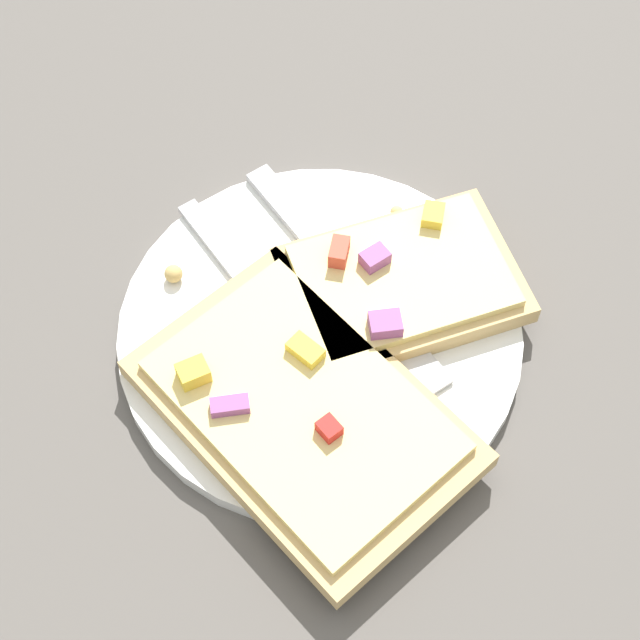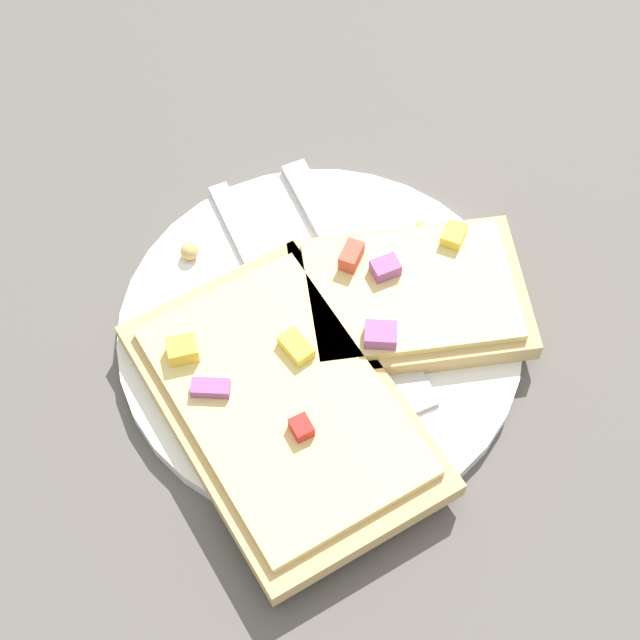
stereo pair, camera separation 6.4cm
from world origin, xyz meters
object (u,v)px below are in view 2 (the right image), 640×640
object	(u,v)px
knife	(344,260)
pizza_slice_main	(283,406)
fork	(285,325)
pizza_slice_corner	(410,296)
plate	(320,333)

from	to	relation	value
knife	pizza_slice_main	bearing A→B (deg)	-42.78
fork	pizza_slice_corner	xyz separation A→B (m)	(0.05, -0.06, 0.01)
plate	fork	distance (m)	0.02
plate	knife	xyz separation A→B (m)	(0.05, 0.01, 0.01)
fork	knife	world-z (taller)	knife
fork	knife	bearing A→B (deg)	118.77
knife	pizza_slice_corner	xyz separation A→B (m)	(-0.01, -0.05, 0.01)
plate	pizza_slice_main	xyz separation A→B (m)	(-0.06, -0.01, 0.02)
plate	fork	size ratio (longest dim) A/B	1.43
fork	pizza_slice_main	xyz separation A→B (m)	(-0.05, -0.03, 0.01)
fork	pizza_slice_corner	world-z (taller)	pizza_slice_corner
pizza_slice_main	pizza_slice_corner	distance (m)	0.11
fork	pizza_slice_main	size ratio (longest dim) A/B	0.76
knife	pizza_slice_main	world-z (taller)	pizza_slice_main
pizza_slice_main	knife	bearing A→B (deg)	130.13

